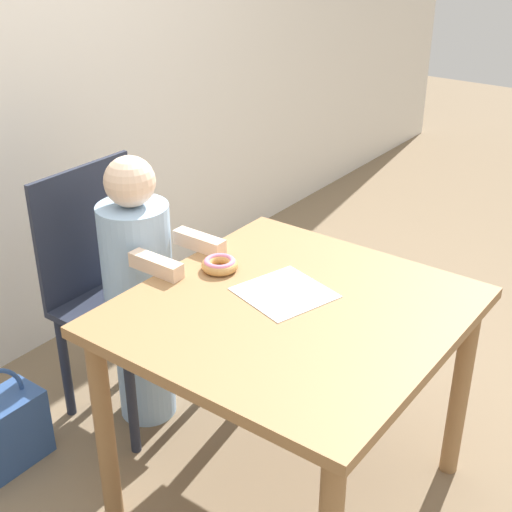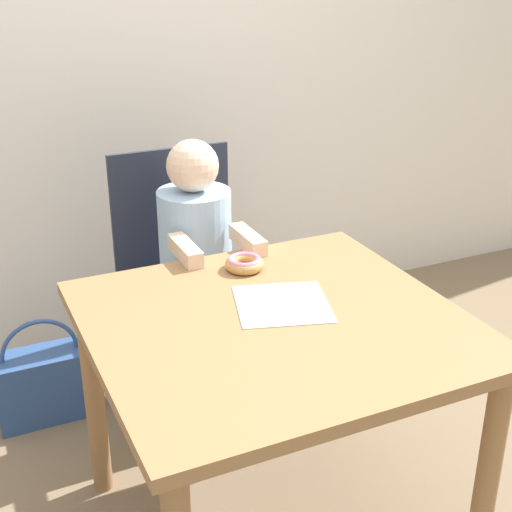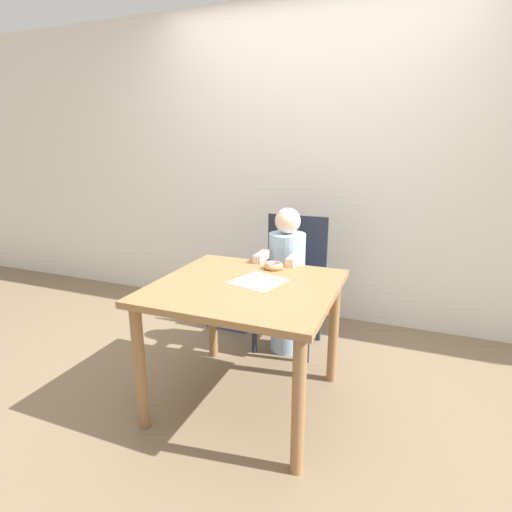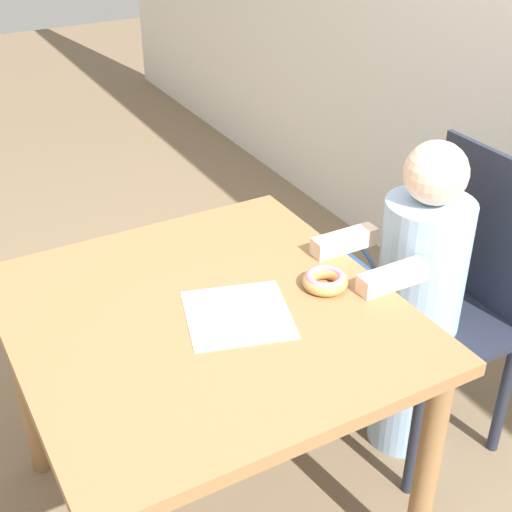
{
  "view_description": "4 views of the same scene",
  "coord_description": "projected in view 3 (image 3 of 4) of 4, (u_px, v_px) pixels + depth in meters",
  "views": [
    {
      "loc": [
        -1.49,
        -0.97,
        1.77
      ],
      "look_at": [
        0.01,
        0.14,
        0.83
      ],
      "focal_mm": 50.0,
      "sensor_mm": 36.0,
      "label": 1
    },
    {
      "loc": [
        -0.72,
        -1.45,
        1.59
      ],
      "look_at": [
        0.01,
        0.14,
        0.83
      ],
      "focal_mm": 50.0,
      "sensor_mm": 36.0,
      "label": 2
    },
    {
      "loc": [
        0.79,
        -1.83,
        1.42
      ],
      "look_at": [
        0.01,
        0.14,
        0.83
      ],
      "focal_mm": 28.0,
      "sensor_mm": 36.0,
      "label": 3
    },
    {
      "loc": [
        1.28,
        -0.57,
        1.71
      ],
      "look_at": [
        0.01,
        0.14,
        0.83
      ],
      "focal_mm": 50.0,
      "sensor_mm": 36.0,
      "label": 4
    }
  ],
  "objects": [
    {
      "name": "napkin",
      "position": [
        258.0,
        281.0,
        2.15
      ],
      "size": [
        0.3,
        0.3,
        0.0
      ],
      "color": "white",
      "rests_on": "dining_table"
    },
    {
      "name": "wall_back",
      "position": [
        312.0,
        167.0,
        3.21
      ],
      "size": [
        8.0,
        0.05,
        2.5
      ],
      "color": "silver",
      "rests_on": "ground_plane"
    },
    {
      "name": "dining_table",
      "position": [
        245.0,
        302.0,
        2.14
      ],
      "size": [
        0.94,
        0.91,
        0.71
      ],
      "color": "olive",
      "rests_on": "ground_plane"
    },
    {
      "name": "handbag",
      "position": [
        230.0,
        310.0,
        3.21
      ],
      "size": [
        0.34,
        0.16,
        0.4
      ],
      "color": "#2D4C84",
      "rests_on": "ground_plane"
    },
    {
      "name": "child_figure",
      "position": [
        286.0,
        282.0,
        2.74
      ],
      "size": [
        0.26,
        0.42,
        1.02
      ],
      "color": "#99BCE0",
      "rests_on": "ground_plane"
    },
    {
      "name": "ground_plane",
      "position": [
        246.0,
        400.0,
        2.3
      ],
      "size": [
        12.0,
        12.0,
        0.0
      ],
      "primitive_type": "plane",
      "color": "#7A664C"
    },
    {
      "name": "chair",
      "position": [
        291.0,
        280.0,
        2.87
      ],
      "size": [
        0.45,
        0.41,
        0.94
      ],
      "color": "#232838",
      "rests_on": "ground_plane"
    },
    {
      "name": "donut",
      "position": [
        274.0,
        266.0,
        2.37
      ],
      "size": [
        0.12,
        0.12,
        0.04
      ],
      "color": "tan",
      "rests_on": "dining_table"
    }
  ]
}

